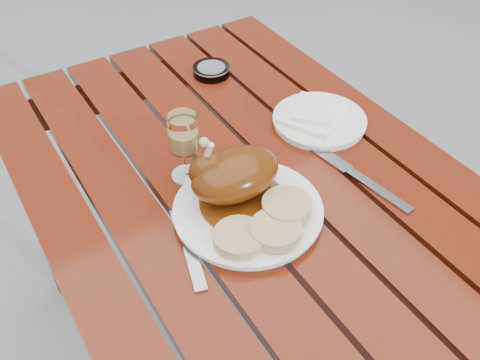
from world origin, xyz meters
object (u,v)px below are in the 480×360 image
Objects in this scene: dinner_plate at (248,211)px; wine_glass at (185,147)px; side_plate at (319,121)px; table at (244,289)px; ashtray at (211,70)px.

dinner_plate is 0.17m from wine_glass.
table is at bearing -165.07° from side_plate.
side_plate is at bearing 14.93° from table.
wine_glass is 0.69× the size of side_plate.
side_plate is at bearing 28.33° from dinner_plate.
wine_glass reaches higher than side_plate.
dinner_plate is at bearing -111.77° from ashtray.
wine_glass is 1.55× the size of ashtray.
ashtray is at bearing 53.21° from wine_glass.
table is 12.92× the size of ashtray.
wine_glass is 0.39m from ashtray.
table is at bearing -33.07° from wine_glass.
side_plate is (0.23, 0.06, 0.38)m from table.
dinner_plate is 2.97× the size of ashtray.
table is 4.34× the size of dinner_plate.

